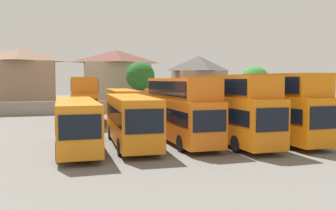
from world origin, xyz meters
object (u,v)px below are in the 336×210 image
Objects in this scene: house_terrace_right at (199,81)px; tree_left_of_lot at (255,81)px; bus_7 at (122,103)px; house_terrace_left at (21,79)px; bus_6 at (85,97)px; bus_8 at (161,103)px; bus_9 at (187,104)px; bus_5 at (270,103)px; bus_2 at (131,118)px; bus_4 at (226,105)px; tree_right_of_lot at (140,76)px; house_terrace_centre at (116,78)px; bus_1 at (76,121)px; bus_3 at (181,106)px.

tree_left_of_lot is at bearing -67.89° from house_terrace_right.
house_terrace_right reaches higher than tree_left_of_lot.
house_terrace_left is (-12.28, 18.72, 2.72)m from bus_7.
bus_8 is (8.36, 0.02, -0.76)m from bus_6.
bus_9 is (7.34, -0.53, -0.14)m from bus_7.
bus_2 is at bearing -93.17° from bus_5.
house_terrace_left reaches higher than bus_5.
bus_4 is 14.59m from bus_9.
bus_2 is 14.46m from bus_6.
bus_2 is at bearing 12.66° from bus_6.
bus_6 is at bearing -89.51° from bus_9.
house_terrace_left is (-19.63, 19.25, 2.86)m from bus_9.
house_terrace_centre is at bearing 107.49° from tree_right_of_lot.
bus_7 is at bearing -56.73° from house_terrace_left.
bus_7 is at bearing 99.91° from bus_6.
tree_right_of_lot is at bearing 161.17° from bus_7.
bus_1 is at bearing -122.44° from house_terrace_right.
house_terrace_centre is at bearing -170.56° from bus_5.
bus_3 is 0.92× the size of bus_7.
bus_1 is at bearing -40.31° from bus_9.
house_terrace_centre is at bearing 4.63° from house_terrace_left.
bus_5 is 19.55m from bus_6.
bus_9 is 21.50m from house_terrace_right.
house_terrace_centre is (-3.24, 34.87, 2.04)m from bus_4.
bus_4 is 27.34m from tree_right_of_lot.
bus_6 is 1.55× the size of tree_right_of_lot.
bus_5 is (7.03, -0.54, 0.17)m from bus_3.
bus_2 is 0.92× the size of bus_6.
bus_3 is at bearing -100.22° from bus_4.
house_terrace_left is at bearing 161.62° from tree_left_of_lot.
house_terrace_right is at bearing 147.09° from bus_1.
house_terrace_right reaches higher than bus_5.
bus_1 is 29.30m from tree_right_of_lot.
bus_8 is 2.98m from bus_9.
bus_6 is at bearing -136.24° from house_terrace_right.
bus_7 is at bearing -159.47° from tree_left_of_lot.
bus_1 is at bearing -28.81° from bus_8.
house_terrace_centre reaches higher than bus_1.
bus_8 reaches higher than bus_9.
bus_4 is 1.84× the size of tree_left_of_lot.
bus_5 reaches higher than bus_1.
house_terrace_left reaches higher than bus_1.
house_terrace_right reaches higher than bus_9.
bus_7 is (-9.11, 14.97, -0.84)m from bus_5.
bus_6 is at bearing -81.72° from bus_7.
bus_9 is at bearing 138.38° from bus_1.
bus_2 is 1.18× the size of house_terrace_right.
bus_6 reaches higher than bus_3.
house_terrace_right reaches higher than bus_4.
bus_2 is 0.91× the size of bus_7.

